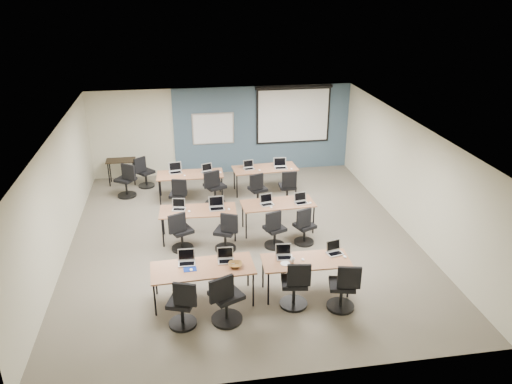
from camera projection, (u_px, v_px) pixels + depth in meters
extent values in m
cube|color=#6B6354|center=(243.00, 239.00, 11.86)|extent=(8.00, 9.00, 0.02)
cube|color=white|center=(241.00, 129.00, 10.78)|extent=(8.00, 9.00, 0.02)
cube|color=beige|center=(223.00, 131.00, 15.39)|extent=(8.00, 0.04, 2.70)
cube|color=beige|center=(283.00, 305.00, 7.24)|extent=(8.00, 0.04, 2.70)
cube|color=beige|center=(58.00, 198.00, 10.74)|extent=(0.04, 9.00, 2.70)
cube|color=beige|center=(408.00, 176.00, 11.90)|extent=(0.04, 9.00, 2.70)
cube|color=#3D5977|center=(263.00, 129.00, 15.55)|extent=(5.50, 0.04, 2.70)
cube|color=#BDBDBD|center=(213.00, 129.00, 15.25)|extent=(1.28, 0.02, 0.98)
cube|color=white|center=(213.00, 129.00, 15.24)|extent=(1.20, 0.02, 0.90)
cube|color=black|center=(293.00, 114.00, 15.45)|extent=(2.32, 0.03, 1.82)
cube|color=white|center=(293.00, 116.00, 15.46)|extent=(2.20, 0.02, 1.62)
cylinder|color=black|center=(294.00, 87.00, 15.11)|extent=(2.40, 0.10, 0.10)
cube|color=#A67947|center=(203.00, 268.00, 9.34)|extent=(1.93, 0.80, 0.03)
cylinder|color=black|center=(155.00, 299.00, 9.04)|extent=(0.04, 0.04, 0.70)
cylinder|color=black|center=(253.00, 290.00, 9.31)|extent=(0.04, 0.04, 0.70)
cylinder|color=black|center=(156.00, 279.00, 9.66)|extent=(0.04, 0.04, 0.70)
cylinder|color=black|center=(248.00, 271.00, 9.93)|extent=(0.04, 0.04, 0.70)
cube|color=brown|center=(306.00, 261.00, 9.58)|extent=(1.69, 0.70, 0.03)
cylinder|color=black|center=(268.00, 289.00, 9.35)|extent=(0.04, 0.04, 0.70)
cylinder|color=black|center=(349.00, 282.00, 9.57)|extent=(0.04, 0.04, 0.70)
cylinder|color=black|center=(263.00, 272.00, 9.87)|extent=(0.04, 0.04, 0.70)
cylinder|color=black|center=(339.00, 266.00, 10.10)|extent=(0.04, 0.04, 0.70)
cube|color=brown|center=(198.00, 211.00, 11.63)|extent=(1.78, 0.74, 0.03)
cylinder|color=black|center=(163.00, 233.00, 11.37)|extent=(0.04, 0.04, 0.70)
cylinder|color=black|center=(235.00, 228.00, 11.61)|extent=(0.04, 0.04, 0.70)
cylinder|color=black|center=(163.00, 221.00, 11.93)|extent=(0.04, 0.04, 0.70)
cylinder|color=black|center=(232.00, 216.00, 12.17)|extent=(0.04, 0.04, 0.70)
cube|color=brown|center=(278.00, 204.00, 11.99)|extent=(1.75, 0.73, 0.03)
cylinder|color=black|center=(246.00, 225.00, 11.74)|extent=(0.04, 0.04, 0.70)
cylinder|color=black|center=(313.00, 220.00, 11.98)|extent=(0.04, 0.04, 0.70)
cylinder|color=black|center=(243.00, 214.00, 12.29)|extent=(0.04, 0.04, 0.70)
cylinder|color=black|center=(307.00, 210.00, 12.53)|extent=(0.04, 0.04, 0.70)
cube|color=olive|center=(190.00, 174.00, 13.75)|extent=(1.81, 0.75, 0.03)
cylinder|color=black|center=(160.00, 193.00, 13.48)|extent=(0.04, 0.04, 0.70)
cylinder|color=black|center=(222.00, 189.00, 13.73)|extent=(0.04, 0.04, 0.70)
cylinder|color=black|center=(160.00, 184.00, 14.06)|extent=(0.04, 0.04, 0.70)
cylinder|color=black|center=(220.00, 181.00, 14.30)|extent=(0.04, 0.04, 0.70)
cube|color=olive|center=(265.00, 168.00, 14.18)|extent=(1.81, 0.76, 0.03)
cylinder|color=black|center=(237.00, 186.00, 13.91)|extent=(0.04, 0.04, 0.70)
cylinder|color=black|center=(296.00, 183.00, 14.16)|extent=(0.04, 0.04, 0.70)
cylinder|color=black|center=(234.00, 178.00, 14.49)|extent=(0.04, 0.04, 0.70)
cylinder|color=black|center=(291.00, 175.00, 14.73)|extent=(0.04, 0.04, 0.70)
cube|color=#A8A9B2|center=(187.00, 264.00, 9.43)|extent=(0.32, 0.24, 0.02)
cube|color=black|center=(187.00, 264.00, 9.41)|extent=(0.27, 0.14, 0.00)
cube|color=#A8A9B2|center=(186.00, 255.00, 9.50)|extent=(0.32, 0.06, 0.22)
cube|color=black|center=(186.00, 255.00, 9.49)|extent=(0.28, 0.04, 0.18)
ellipsoid|color=white|center=(191.00, 270.00, 9.24)|extent=(0.08, 0.10, 0.03)
cylinder|color=black|center=(183.00, 323.00, 8.94)|extent=(0.50, 0.50, 0.05)
cylinder|color=black|center=(182.00, 314.00, 8.86)|extent=(0.06, 0.06, 0.44)
cube|color=black|center=(181.00, 302.00, 8.75)|extent=(0.44, 0.44, 0.08)
cube|color=black|center=(185.00, 295.00, 8.48)|extent=(0.41, 0.06, 0.44)
cube|color=#A1A1AA|center=(226.00, 261.00, 9.51)|extent=(0.31, 0.23, 0.02)
cube|color=black|center=(226.00, 261.00, 9.49)|extent=(0.26, 0.13, 0.00)
cube|color=#A1A1AA|center=(225.00, 253.00, 9.57)|extent=(0.31, 0.06, 0.22)
cube|color=black|center=(225.00, 253.00, 9.57)|extent=(0.27, 0.04, 0.18)
ellipsoid|color=white|center=(240.00, 263.00, 9.46)|extent=(0.09, 0.11, 0.03)
cylinder|color=black|center=(227.00, 319.00, 9.05)|extent=(0.57, 0.57, 0.05)
cylinder|color=black|center=(227.00, 309.00, 8.96)|extent=(0.06, 0.06, 0.51)
cube|color=black|center=(226.00, 295.00, 8.84)|extent=(0.51, 0.51, 0.08)
cube|color=black|center=(222.00, 289.00, 8.52)|extent=(0.46, 0.06, 0.44)
cube|color=#AAAAAA|center=(285.00, 258.00, 9.63)|extent=(0.31, 0.23, 0.02)
cube|color=black|center=(285.00, 258.00, 9.61)|extent=(0.26, 0.13, 0.00)
cube|color=#AAAAAA|center=(283.00, 249.00, 9.70)|extent=(0.31, 0.06, 0.21)
cube|color=black|center=(283.00, 249.00, 9.69)|extent=(0.27, 0.04, 0.18)
ellipsoid|color=white|center=(303.00, 260.00, 9.57)|extent=(0.08, 0.10, 0.03)
cylinder|color=black|center=(293.00, 304.00, 9.47)|extent=(0.53, 0.53, 0.05)
cylinder|color=black|center=(294.00, 294.00, 9.39)|extent=(0.06, 0.06, 0.47)
cube|color=black|center=(294.00, 282.00, 9.28)|extent=(0.47, 0.47, 0.08)
cube|color=black|center=(299.00, 275.00, 8.98)|extent=(0.43, 0.06, 0.44)
cube|color=silver|center=(335.00, 253.00, 9.78)|extent=(0.30, 0.22, 0.02)
cube|color=black|center=(335.00, 253.00, 9.76)|extent=(0.26, 0.13, 0.00)
cube|color=silver|center=(333.00, 245.00, 9.84)|extent=(0.30, 0.06, 0.21)
cube|color=black|center=(334.00, 245.00, 9.83)|extent=(0.27, 0.04, 0.17)
ellipsoid|color=white|center=(345.00, 257.00, 9.66)|extent=(0.09, 0.12, 0.04)
cylinder|color=black|center=(340.00, 306.00, 9.40)|extent=(0.52, 0.52, 0.05)
cylinder|color=black|center=(341.00, 297.00, 9.32)|extent=(0.06, 0.06, 0.46)
cube|color=black|center=(342.00, 285.00, 9.21)|extent=(0.46, 0.46, 0.08)
cube|color=black|center=(349.00, 278.00, 8.92)|extent=(0.42, 0.06, 0.44)
cube|color=#B3B3C1|center=(179.00, 209.00, 11.63)|extent=(0.31, 0.22, 0.02)
cube|color=black|center=(179.00, 209.00, 11.60)|extent=(0.26, 0.13, 0.00)
cube|color=#B3B3C1|center=(179.00, 203.00, 11.69)|extent=(0.31, 0.06, 0.21)
cube|color=black|center=(179.00, 203.00, 11.68)|extent=(0.27, 0.04, 0.17)
ellipsoid|color=white|center=(189.00, 211.00, 11.53)|extent=(0.07, 0.11, 0.04)
cylinder|color=black|center=(183.00, 248.00, 11.40)|extent=(0.50, 0.50, 0.05)
cylinder|color=black|center=(182.00, 241.00, 11.32)|extent=(0.06, 0.06, 0.44)
cube|color=black|center=(181.00, 230.00, 11.22)|extent=(0.44, 0.44, 0.08)
cube|color=black|center=(177.00, 223.00, 10.93)|extent=(0.40, 0.06, 0.44)
cube|color=silver|center=(217.00, 209.00, 11.65)|extent=(0.35, 0.26, 0.02)
cube|color=black|center=(217.00, 209.00, 11.63)|extent=(0.30, 0.15, 0.00)
cube|color=silver|center=(216.00, 201.00, 11.73)|extent=(0.35, 0.06, 0.24)
cube|color=black|center=(216.00, 201.00, 11.72)|extent=(0.31, 0.05, 0.20)
ellipsoid|color=white|center=(229.00, 209.00, 11.64)|extent=(0.08, 0.10, 0.03)
cylinder|color=black|center=(226.00, 248.00, 11.40)|extent=(0.48, 0.48, 0.05)
cylinder|color=black|center=(225.00, 241.00, 11.33)|extent=(0.06, 0.06, 0.43)
cube|color=black|center=(225.00, 231.00, 11.22)|extent=(0.43, 0.43, 0.08)
cube|color=black|center=(229.00, 223.00, 10.96)|extent=(0.39, 0.06, 0.44)
cube|color=silver|center=(267.00, 205.00, 11.87)|extent=(0.30, 0.22, 0.02)
cube|color=black|center=(267.00, 204.00, 11.85)|extent=(0.26, 0.13, 0.00)
cube|color=silver|center=(266.00, 198.00, 11.93)|extent=(0.30, 0.06, 0.21)
cube|color=black|center=(266.00, 198.00, 11.93)|extent=(0.27, 0.04, 0.17)
ellipsoid|color=white|center=(271.00, 207.00, 11.74)|extent=(0.07, 0.10, 0.03)
cylinder|color=black|center=(274.00, 245.00, 11.53)|extent=(0.48, 0.48, 0.05)
cylinder|color=black|center=(275.00, 238.00, 11.46)|extent=(0.06, 0.06, 0.42)
cube|color=black|center=(275.00, 228.00, 11.36)|extent=(0.42, 0.42, 0.08)
cube|color=black|center=(273.00, 221.00, 11.07)|extent=(0.38, 0.06, 0.44)
cube|color=#AAAAB4|center=(301.00, 203.00, 11.95)|extent=(0.31, 0.23, 0.02)
cube|color=black|center=(302.00, 203.00, 11.93)|extent=(0.26, 0.13, 0.00)
cube|color=#AAAAB4|center=(300.00, 196.00, 12.01)|extent=(0.31, 0.06, 0.21)
cube|color=black|center=(300.00, 197.00, 12.01)|extent=(0.27, 0.04, 0.18)
ellipsoid|color=white|center=(310.00, 203.00, 11.96)|extent=(0.07, 0.10, 0.03)
cylinder|color=black|center=(304.00, 242.00, 11.67)|extent=(0.47, 0.47, 0.05)
cylinder|color=black|center=(304.00, 235.00, 11.60)|extent=(0.06, 0.06, 0.41)
cube|color=black|center=(305.00, 226.00, 11.50)|extent=(0.41, 0.41, 0.08)
cube|color=black|center=(304.00, 218.00, 11.22)|extent=(0.38, 0.06, 0.44)
cube|color=#B4B3BE|center=(175.00, 173.00, 13.81)|extent=(0.35, 0.25, 0.02)
cube|color=black|center=(175.00, 172.00, 13.78)|extent=(0.30, 0.15, 0.00)
cube|color=#B4B3BE|center=(175.00, 166.00, 13.88)|extent=(0.35, 0.06, 0.24)
cube|color=black|center=(175.00, 166.00, 13.87)|extent=(0.31, 0.05, 0.20)
ellipsoid|color=white|center=(185.00, 175.00, 13.60)|extent=(0.07, 0.09, 0.03)
cylinder|color=black|center=(179.00, 209.00, 13.29)|extent=(0.47, 0.47, 0.05)
cylinder|color=black|center=(179.00, 203.00, 13.22)|extent=(0.06, 0.06, 0.42)
cube|color=black|center=(178.00, 195.00, 13.12)|extent=(0.42, 0.42, 0.08)
cube|color=black|center=(179.00, 187.00, 12.84)|extent=(0.38, 0.06, 0.44)
cube|color=silver|center=(207.00, 173.00, 13.81)|extent=(0.30, 0.22, 0.02)
cube|color=black|center=(207.00, 172.00, 13.78)|extent=(0.26, 0.13, 0.00)
cube|color=silver|center=(207.00, 167.00, 13.87)|extent=(0.30, 0.06, 0.21)
cube|color=black|center=(207.00, 167.00, 13.86)|extent=(0.27, 0.04, 0.17)
ellipsoid|color=white|center=(220.00, 172.00, 13.82)|extent=(0.09, 0.11, 0.03)
cylinder|color=black|center=(215.00, 203.00, 13.67)|extent=(0.55, 0.55, 0.05)
cylinder|color=black|center=(215.00, 196.00, 13.59)|extent=(0.06, 0.06, 0.49)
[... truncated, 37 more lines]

